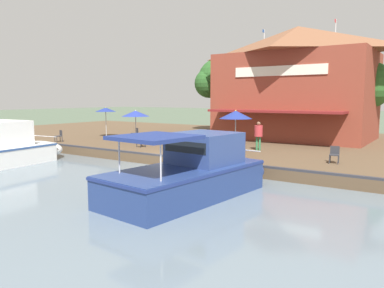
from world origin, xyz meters
name	(u,v)px	position (x,y,z in m)	size (l,w,h in m)	color
ground_plane	(166,168)	(0.00, 0.00, 0.00)	(220.00, 220.00, 0.00)	#4C5B47
quay_deck	(251,143)	(-11.00, 0.00, 0.30)	(22.00, 56.00, 0.60)	brown
quay_edge_fender	(167,156)	(-0.10, 0.00, 0.65)	(0.20, 50.40, 0.10)	#2D2D33
waterfront_restaurant	(296,82)	(-13.69, 2.55, 5.08)	(9.71, 11.90, 9.04)	brown
patio_umbrella_near_quay_edge	(135,114)	(-4.07, -5.90, 2.72)	(2.00, 2.00, 2.37)	#B7B7B7
patio_umbrella_far_corner	(236,115)	(-3.11, 2.64, 2.87)	(1.86, 1.86, 2.55)	#B7B7B7
patio_umbrella_back_row	(106,110)	(-5.83, -10.83, 2.86)	(1.70, 1.70, 2.48)	#B7B7B7
cafe_chair_under_first_umbrella	(334,154)	(-3.16, 8.12, 1.08)	(0.50, 0.50, 0.85)	#2D2D33
cafe_chair_far_corner_seat	(237,145)	(-3.69, 2.44, 1.08)	(0.58, 0.58, 0.85)	#2D2D33
cafe_chair_beside_entrance	(59,135)	(-1.43, -11.12, 1.08)	(0.54, 0.54, 0.85)	#2D2D33
cafe_chair_mid_patio	(135,133)	(-6.28, -7.97, 1.08)	(0.56, 0.56, 0.85)	#2D2D33
cafe_chair_back_row_seat	(142,140)	(-2.53, -3.97, 1.08)	(0.51, 0.51, 0.85)	#2D2D33
person_at_quay_edge	(258,132)	(-5.40, 3.05, 1.73)	(0.50, 0.50, 1.78)	#337547
motorboat_distant_upstream	(199,172)	(3.91, 4.68, 0.93)	(8.07, 3.58, 2.47)	navy
tree_behind_restaurant	(366,86)	(-15.65, 7.39, 4.72)	(3.77, 3.59, 6.02)	brown
tree_downstream_bank	(216,80)	(-16.43, -6.43, 5.56)	(4.31, 4.10, 7.14)	brown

